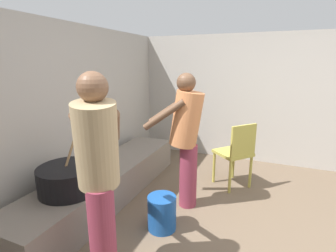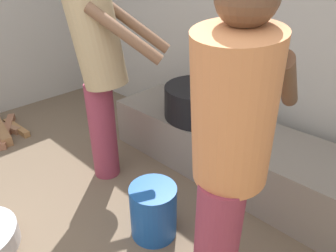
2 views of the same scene
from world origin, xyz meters
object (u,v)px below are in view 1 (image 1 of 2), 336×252
cook_in_tan_shirt (98,168)px  chair_olive (236,152)px  cooking_pot_main (69,179)px  cook_in_orange_shirt (186,134)px  bucket_blue_plastic (162,213)px

cook_in_tan_shirt → chair_olive: cook_in_tan_shirt is taller
cooking_pot_main → cook_in_orange_shirt: size_ratio=0.46×
cook_in_tan_shirt → chair_olive: bearing=-20.8°
cook_in_orange_shirt → bucket_blue_plastic: size_ratio=4.38×
cook_in_tan_shirt → bucket_blue_plastic: bearing=-14.9°
chair_olive → bucket_blue_plastic: 1.34m
cooking_pot_main → cook_in_tan_shirt: (-0.36, -0.66, 0.37)m
bucket_blue_plastic → cooking_pot_main: bearing=111.5°
cook_in_orange_shirt → chair_olive: bearing=-34.4°
chair_olive → cook_in_orange_shirt: bearing=145.6°
cooking_pot_main → cook_in_orange_shirt: bearing=-47.2°
cooking_pot_main → chair_olive: bearing=-42.1°
cook_in_orange_shirt → bucket_blue_plastic: cook_in_orange_shirt is taller
cook_in_tan_shirt → cooking_pot_main: bearing=61.2°
chair_olive → cooking_pot_main: bearing=137.9°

